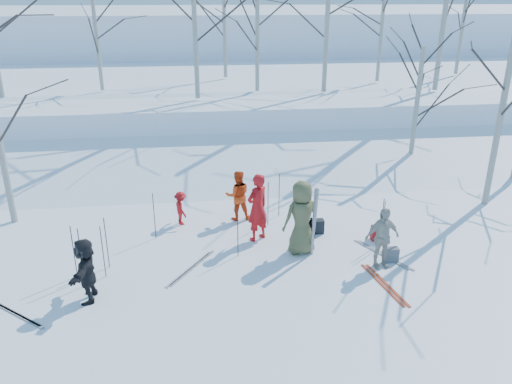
{
  "coord_description": "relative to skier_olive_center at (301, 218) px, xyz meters",
  "views": [
    {
      "loc": [
        -1.51,
        -11.0,
        6.33
      ],
      "look_at": [
        0.0,
        1.5,
        1.3
      ],
      "focal_mm": 35.0,
      "sensor_mm": 36.0,
      "label": 1
    }
  ],
  "objects": [
    {
      "name": "backpack_dark",
      "position": [
        0.71,
        1.05,
        -0.78
      ],
      "size": [
        0.34,
        0.24,
        0.4
      ],
      "primitive_type": "cube",
      "color": "black",
      "rests_on": "ground"
    },
    {
      "name": "ski_pole_f",
      "position": [
        -4.88,
        -0.67,
        -0.31
      ],
      "size": [
        0.02,
        0.02,
        1.34
      ],
      "primitive_type": "cylinder",
      "color": "black",
      "rests_on": "ground"
    },
    {
      "name": "ski_pair_c",
      "position": [
        2.1,
        -0.43,
        -0.97
      ],
      "size": [
        1.72,
        2.06,
        0.02
      ],
      "primitive_type": null,
      "rotation": [
        0.0,
        0.0,
        0.47
      ],
      "color": "silver",
      "rests_on": "ground"
    },
    {
      "name": "ski_pole_i",
      "position": [
        2.22,
        0.15,
        -0.31
      ],
      "size": [
        0.02,
        0.02,
        1.34
      ],
      "primitive_type": "cylinder",
      "color": "black",
      "rests_on": "ground"
    },
    {
      "name": "birch_edge_e",
      "position": [
        5.49,
        5.94,
        1.31
      ],
      "size": [
        3.81,
        3.81,
        4.59
      ],
      "primitive_type": null,
      "color": "silver",
      "rests_on": "ground"
    },
    {
      "name": "ground",
      "position": [
        -1.04,
        -0.38,
        -0.98
      ],
      "size": [
        120.0,
        120.0,
        0.0
      ],
      "primitive_type": "plane",
      "color": "white",
      "rests_on": "ground"
    },
    {
      "name": "skier_olive_center",
      "position": [
        0.0,
        0.0,
        0.0
      ],
      "size": [
        1.08,
        0.84,
        1.97
      ],
      "primitive_type": "imported",
      "rotation": [
        0.0,
        0.0,
        3.38
      ],
      "color": "#4C4D2E",
      "rests_on": "ground"
    },
    {
      "name": "dog",
      "position": [
        0.55,
        0.92,
        -0.76
      ],
      "size": [
        0.33,
        0.56,
        0.44
      ],
      "primitive_type": "imported",
      "rotation": [
        0.0,
        0.0,
        3.33
      ],
      "color": "black",
      "rests_on": "ground"
    },
    {
      "name": "skier_cream_east",
      "position": [
        1.81,
        -0.96,
        -0.2
      ],
      "size": [
        0.98,
        0.54,
        1.57
      ],
      "primitive_type": "imported",
      "rotation": [
        0.0,
        0.0,
        0.18
      ],
      "color": "beige",
      "rests_on": "ground"
    },
    {
      "name": "birch_plateau_i",
      "position": [
        11.71,
        14.97,
        4.09
      ],
      "size": [
        4.63,
        4.63,
        5.76
      ],
      "primitive_type": null,
      "color": "silver",
      "rests_on": "snow_plateau"
    },
    {
      "name": "birch_edge_b",
      "position": [
        6.59,
        2.47,
        2.09
      ],
      "size": [
        4.9,
        4.9,
        6.15
      ],
      "primitive_type": null,
      "color": "silver",
      "rests_on": "ground"
    },
    {
      "name": "snow_plateau",
      "position": [
        -1.04,
        16.62,
        0.02
      ],
      "size": [
        70.0,
        18.0,
        2.2
      ],
      "primitive_type": "cube",
      "color": "white",
      "rests_on": "ground"
    },
    {
      "name": "ski_pole_j",
      "position": [
        -0.61,
        1.75,
        -0.31
      ],
      "size": [
        0.02,
        0.02,
        1.34
      ],
      "primitive_type": "cylinder",
      "color": "black",
      "rests_on": "ground"
    },
    {
      "name": "ski_pole_c",
      "position": [
        -3.82,
        1.26,
        -0.31
      ],
      "size": [
        0.02,
        0.02,
        1.34
      ],
      "primitive_type": "cylinder",
      "color": "black",
      "rests_on": "ground"
    },
    {
      "name": "backpack_grey",
      "position": [
        2.2,
        -0.78,
        -0.79
      ],
      "size": [
        0.3,
        0.2,
        0.38
      ],
      "primitive_type": "cube",
      "color": "#55575C",
      "rests_on": "ground"
    },
    {
      "name": "ski_pair_a",
      "position": [
        -2.85,
        -0.53,
        -0.97
      ],
      "size": [
        1.95,
        2.08,
        0.02
      ],
      "primitive_type": null,
      "rotation": [
        0.0,
        0.0,
        -0.59
      ],
      "color": "silver",
      "rests_on": "ground"
    },
    {
      "name": "ski_pole_h",
      "position": [
        2.19,
        -0.01,
        -0.31
      ],
      "size": [
        0.02,
        0.02,
        1.34
      ],
      "primitive_type": "cylinder",
      "color": "black",
      "rests_on": "ground"
    },
    {
      "name": "snow_ramp",
      "position": [
        -1.04,
        6.62,
        -0.83
      ],
      "size": [
        70.0,
        9.49,
        4.12
      ],
      "primitive_type": "cube",
      "rotation": [
        0.3,
        0.0,
        0.0
      ],
      "color": "white",
      "rests_on": "ground"
    },
    {
      "name": "upright_ski_right",
      "position": [
        0.28,
        -0.25,
        -0.03
      ],
      "size": [
        0.11,
        0.23,
        1.89
      ],
      "primitive_type": "cube",
      "rotation": [
        0.1,
        0.0,
        0.17
      ],
      "color": "silver",
      "rests_on": "ground"
    },
    {
      "name": "birch_plateau_e",
      "position": [
        -0.93,
        15.35,
        4.09
      ],
      "size": [
        4.62,
        4.62,
        5.74
      ],
      "primitive_type": null,
      "color": "silver",
      "rests_on": "snow_plateau"
    },
    {
      "name": "birch_plateau_h",
      "position": [
        3.19,
        10.65,
        4.47
      ],
      "size": [
        5.15,
        5.15,
        6.5
      ],
      "primitive_type": null,
      "color": "silver",
      "rests_on": "snow_plateau"
    },
    {
      "name": "birch_plateau_d",
      "position": [
        -2.46,
        9.85,
        4.45
      ],
      "size": [
        5.13,
        5.13,
        6.46
      ],
      "primitive_type": null,
      "color": "silver",
      "rests_on": "snow_plateau"
    },
    {
      "name": "ski_pole_g",
      "position": [
        -0.19,
        2.34,
        -0.31
      ],
      "size": [
        0.02,
        0.02,
        1.34
      ],
      "primitive_type": "cylinder",
      "color": "black",
      "rests_on": "ground"
    },
    {
      "name": "ski_pole_b",
      "position": [
        -5.37,
        -0.72,
        -0.31
      ],
      "size": [
        0.02,
        0.02,
        1.34
      ],
      "primitive_type": "cylinder",
      "color": "black",
      "rests_on": "ground"
    },
    {
      "name": "upright_ski_left",
      "position": [
        0.27,
        -0.22,
        -0.03
      ],
      "size": [
        0.08,
        0.16,
        1.9
      ],
      "primitive_type": "cube",
      "rotation": [
        0.07,
        0.0,
        0.05
      ],
      "color": "silver",
      "rests_on": "ground"
    },
    {
      "name": "birch_plateau_c",
      "position": [
        0.24,
        11.18,
        3.73
      ],
      "size": [
        4.13,
        4.13,
        5.04
      ],
      "primitive_type": null,
      "color": "silver",
      "rests_on": "snow_plateau"
    },
    {
      "name": "ski_pole_a",
      "position": [
        -4.87,
        -0.2,
        -0.31
      ],
      "size": [
        0.02,
        0.02,
        1.34
      ],
      "primitive_type": "cylinder",
      "color": "black",
      "rests_on": "ground"
    },
    {
      "name": "birch_plateau_j",
      "position": [
        -6.79,
        12.28,
        3.44
      ],
      "size": [
        3.72,
        3.72,
        4.46
      ],
      "primitive_type": null,
      "color": "silver",
      "rests_on": "snow_plateau"
    },
    {
      "name": "far_hill",
      "position": [
        -1.04,
        37.62,
        1.02
      ],
      "size": [
        90.0,
        30.0,
        6.0
      ],
      "primitive_type": "cube",
      "color": "white",
      "rests_on": "ground"
    },
    {
      "name": "skier_red_seated",
      "position": [
        -3.12,
        2.1,
        -0.48
      ],
      "size": [
        0.57,
        0.74,
        1.01
      ],
      "primitive_type": "imported",
      "rotation": [
        0.0,
        0.0,
        1.9
      ],
      "color": "#B61114",
      "rests_on": "ground"
    },
    {
      "name": "ski_pair_b",
      "position": [
        -6.6,
        -1.93,
        -0.97
      ],
      "size": [
        2.06,
        2.1,
        0.02
      ],
      "primitive_type": null,
      "rotation": [
        0.0,
        0.0,
        0.89
      ],
      "color": "silver",
      "rests_on": "ground"
    },
    {
      "name": "ski_pair_d",
      "position": [
        1.63,
        -1.81,
        -0.97
      ],
      "size": [
        0.86,
        1.97,
        0.02
      ],
      "primitive_type": null,
      "rotation": [
        0.0,
        0.0,
        0.18
      ],
      "color": "#AA3218",
      "rests_on": "ground"
    },
    {
      "name": "skier_grey_west",
      "position": [
        -5.09,
        -1.58,
        -0.24
      ],
      "size": [
        0.48,
        1.39,
        1.48
      ],
      "primitive_type": "imported",
      "rotation": [
        0.0,
        0.0,
        4.68
      ],
      "color": "black",
      "rests_on": "ground"
    },
    {
      "name": "birch_plateau_g",
      "position": [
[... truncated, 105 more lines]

